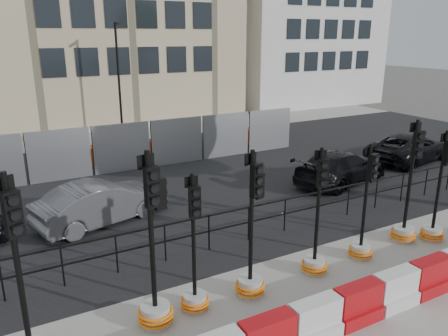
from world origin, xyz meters
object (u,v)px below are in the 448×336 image
traffic_signal_d (251,263)px  traffic_signal_h (434,219)px  traffic_signal_a (28,332)px  car_c (341,167)px

traffic_signal_d → traffic_signal_h: 5.73m
traffic_signal_a → traffic_signal_h: traffic_signal_a is taller
traffic_signal_a → car_c: size_ratio=0.76×
traffic_signal_a → traffic_signal_h: bearing=-19.9°
traffic_signal_d → car_c: traffic_signal_d is taller
traffic_signal_d → car_c: bearing=22.6°
traffic_signal_a → traffic_signal_d: bearing=-18.4°
traffic_signal_d → traffic_signal_a: bearing=169.5°
traffic_signal_d → traffic_signal_h: size_ratio=1.06×
car_c → traffic_signal_a: bearing=99.6°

